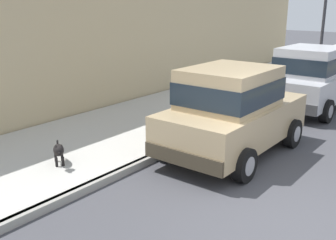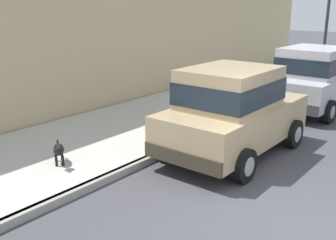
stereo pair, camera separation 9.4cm
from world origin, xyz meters
name	(u,v)px [view 1 (the left image)]	position (x,y,z in m)	size (l,w,h in m)	color
ground_plane	(296,222)	(0.00, 0.00, 0.00)	(80.00, 80.00, 0.00)	#424247
curb	(136,165)	(-3.20, 0.00, 0.07)	(0.16, 64.00, 0.14)	gray
sidewalk	(76,146)	(-5.00, 0.00, 0.07)	(3.60, 64.00, 0.14)	#B7B5AD
car_tan_hatchback	(232,110)	(-2.14, 1.83, 0.98)	(1.97, 3.81, 1.88)	tan
car_silver_hatchback	(311,78)	(-2.12, 6.53, 0.98)	(2.01, 3.83, 1.88)	#BCBCC1
dog_black	(59,151)	(-4.25, -1.00, 0.43)	(0.66, 0.48, 0.49)	black
fire_hydrant	(180,118)	(-3.65, 2.05, 0.48)	(0.34, 0.24, 0.72)	gold
street_lamp	(325,8)	(-3.55, 11.69, 2.91)	(0.36, 0.36, 4.42)	#2D2D33
building_facade	(169,22)	(-7.10, 6.08, 2.45)	(0.50, 20.00, 4.90)	tan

